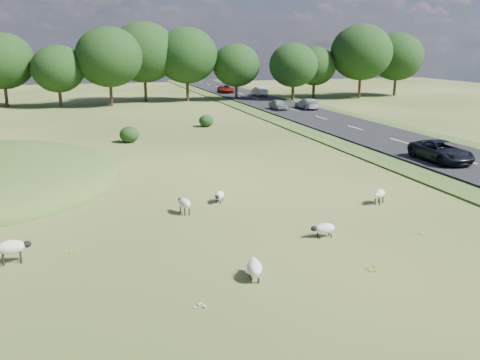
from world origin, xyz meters
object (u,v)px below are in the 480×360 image
object	(u,v)px
sheep_4	(184,203)
car_5	(278,104)
sheep_3	(12,247)
sheep_5	(324,228)
sheep_0	(219,195)
car_2	(307,104)
sheep_1	(379,194)
sheep_2	(254,267)
car_6	(259,91)
car_0	(441,151)
car_1	(226,89)

from	to	relation	value
sheep_4	car_5	size ratio (longest dim) A/B	0.31
sheep_3	sheep_5	bearing A→B (deg)	-10.66
sheep_0	car_2	world-z (taller)	car_2
sheep_1	sheep_2	bearing A→B (deg)	-2.38
sheep_0	sheep_2	xyz separation A→B (m)	(-1.23, -9.89, 0.07)
sheep_5	car_5	bearing A→B (deg)	-106.89
sheep_1	car_2	size ratio (longest dim) A/B	0.23
sheep_3	car_6	size ratio (longest dim) A/B	0.30
sheep_3	car_0	bearing A→B (deg)	13.76
sheep_3	car_5	xyz separation A→B (m)	(27.27, 43.26, 0.24)
sheep_1	car_0	distance (m)	11.85
sheep_5	car_0	world-z (taller)	car_0
sheep_1	sheep_0	bearing A→B (deg)	-58.27
sheep_4	car_2	xyz separation A→B (m)	(23.46, 38.59, 0.36)
sheep_1	car_5	xyz separation A→B (m)	(9.30, 40.20, 0.34)
sheep_4	car_0	world-z (taller)	car_0
car_6	car_2	bearing A→B (deg)	90.00
sheep_1	car_1	distance (m)	66.78
car_5	sheep_0	bearing A→B (deg)	-114.98
car_0	sheep_5	bearing A→B (deg)	-142.06
sheep_0	sheep_3	bearing A→B (deg)	-30.02
sheep_5	car_2	size ratio (longest dim) A/B	0.24
sheep_3	sheep_4	size ratio (longest dim) A/B	1.13
car_2	car_1	bearing A→B (deg)	-81.78
sheep_0	car_1	distance (m)	65.75
sheep_3	sheep_0	bearing A→B (deg)	23.47
sheep_3	car_5	world-z (taller)	car_5
sheep_2	sheep_3	world-z (taller)	sheep_3
car_0	sheep_0	bearing A→B (deg)	-165.24
sheep_2	car_0	size ratio (longest dim) A/B	0.25
sheep_2	car_0	world-z (taller)	car_0
sheep_3	car_1	bearing A→B (deg)	61.37
sheep_0	sheep_3	world-z (taller)	sheep_3
sheep_3	car_5	distance (m)	51.14
sheep_0	car_0	distance (m)	18.06
sheep_3	car_6	world-z (taller)	car_6
sheep_5	car_0	size ratio (longest dim) A/B	0.22
sheep_2	sheep_3	size ratio (longest dim) A/B	0.98
sheep_3	sheep_1	bearing A→B (deg)	2.56
sheep_1	car_2	world-z (taller)	car_2
sheep_1	car_1	bearing A→B (deg)	-137.72
sheep_0	sheep_4	size ratio (longest dim) A/B	0.92
sheep_0	sheep_5	bearing A→B (deg)	54.45
car_0	car_5	bearing A→B (deg)	90.00
sheep_0	sheep_5	world-z (taller)	sheep_5
sheep_0	car_5	world-z (taller)	car_5
car_0	car_1	size ratio (longest dim) A/B	1.15
car_2	car_0	bearing A→B (deg)	83.33
car_0	car_6	xyz separation A→B (m)	(3.80, 51.82, -0.00)
car_1	car_5	bearing A→B (deg)	-90.00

